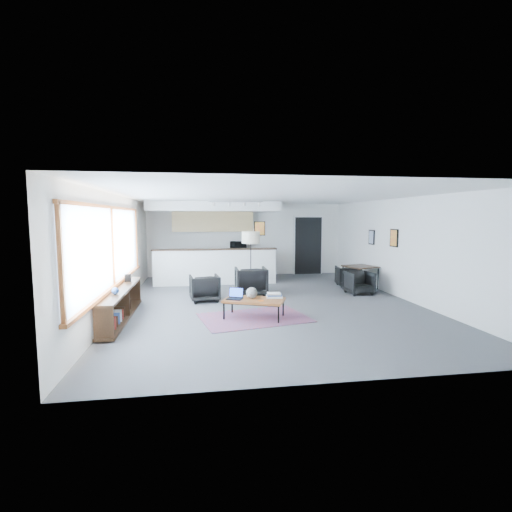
{
  "coord_description": "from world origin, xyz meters",
  "views": [
    {
      "loc": [
        -1.7,
        -8.82,
        2.1
      ],
      "look_at": [
        -0.27,
        0.4,
        1.12
      ],
      "focal_mm": 26.0,
      "sensor_mm": 36.0,
      "label": 1
    }
  ],
  "objects": [
    {
      "name": "room",
      "position": [
        0.0,
        0.0,
        1.3
      ],
      "size": [
        7.02,
        9.02,
        2.62
      ],
      "color": "#4C4C4F",
      "rests_on": "ground"
    },
    {
      "name": "window",
      "position": [
        -3.46,
        -0.9,
        1.46
      ],
      "size": [
        0.1,
        5.95,
        1.66
      ],
      "color": "#8CBFFF",
      "rests_on": "room"
    },
    {
      "name": "console",
      "position": [
        -3.3,
        -1.05,
        0.33
      ],
      "size": [
        0.35,
        3.0,
        0.8
      ],
      "color": "black",
      "rests_on": "floor"
    },
    {
      "name": "kitchenette",
      "position": [
        -1.2,
        3.71,
        1.38
      ],
      "size": [
        4.2,
        1.96,
        2.6
      ],
      "color": "white",
      "rests_on": "floor"
    },
    {
      "name": "doorway",
      "position": [
        2.3,
        4.42,
        1.07
      ],
      "size": [
        1.1,
        0.12,
        2.15
      ],
      "color": "black",
      "rests_on": "room"
    },
    {
      "name": "track_light",
      "position": [
        -0.59,
        2.2,
        2.53
      ],
      "size": [
        1.6,
        0.07,
        0.15
      ],
      "color": "silver",
      "rests_on": "room"
    },
    {
      "name": "wall_art_lower",
      "position": [
        3.47,
        0.4,
        1.55
      ],
      "size": [
        0.03,
        0.38,
        0.48
      ],
      "color": "black",
      "rests_on": "room"
    },
    {
      "name": "wall_art_upper",
      "position": [
        3.47,
        1.7,
        1.5
      ],
      "size": [
        0.03,
        0.34,
        0.44
      ],
      "color": "black",
      "rests_on": "room"
    },
    {
      "name": "kilim_rug",
      "position": [
        -0.58,
        -1.32,
        0.01
      ],
      "size": [
        2.43,
        1.9,
        0.01
      ],
      "rotation": [
        0.0,
        0.0,
        0.21
      ],
      "color": "#673750",
      "rests_on": "floor"
    },
    {
      "name": "coffee_table",
      "position": [
        -0.58,
        -1.32,
        0.37
      ],
      "size": [
        1.39,
        1.08,
        0.4
      ],
      "rotation": [
        0.0,
        0.0,
        -0.39
      ],
      "color": "brown",
      "rests_on": "floor"
    },
    {
      "name": "laptop",
      "position": [
        -0.96,
        -1.21,
        0.47
      ],
      "size": [
        0.39,
        0.36,
        0.23
      ],
      "rotation": [
        0.0,
        0.0,
        -0.42
      ],
      "color": "black",
      "rests_on": "coffee_table"
    },
    {
      "name": "ceramic_pot",
      "position": [
        -0.62,
        -1.27,
        0.52
      ],
      "size": [
        0.24,
        0.24,
        0.24
      ],
      "rotation": [
        0.0,
        0.0,
        -0.19
      ],
      "color": "gray",
      "rests_on": "coffee_table"
    },
    {
      "name": "book_stack",
      "position": [
        -0.13,
        -1.23,
        0.45
      ],
      "size": [
        0.36,
        0.3,
        0.1
      ],
      "rotation": [
        0.0,
        0.0,
        -0.12
      ],
      "color": "silver",
      "rests_on": "coffee_table"
    },
    {
      "name": "coaster",
      "position": [
        -0.46,
        -1.5,
        0.41
      ],
      "size": [
        0.12,
        0.12,
        0.01
      ],
      "rotation": [
        0.0,
        0.0,
        0.16
      ],
      "color": "#E5590C",
      "rests_on": "coffee_table"
    },
    {
      "name": "armchair_left",
      "position": [
        -1.57,
        0.45,
        0.36
      ],
      "size": [
        0.78,
        0.74,
        0.73
      ],
      "primitive_type": "imported",
      "rotation": [
        0.0,
        0.0,
        3.26
      ],
      "color": "black",
      "rests_on": "floor"
    },
    {
      "name": "armchair_right",
      "position": [
        -0.32,
        0.94,
        0.42
      ],
      "size": [
        0.83,
        0.78,
        0.84
      ],
      "primitive_type": "imported",
      "rotation": [
        0.0,
        0.0,
        3.13
      ],
      "color": "black",
      "rests_on": "floor"
    },
    {
      "name": "floor_lamp",
      "position": [
        -0.29,
        1.22,
        1.49
      ],
      "size": [
        0.63,
        0.63,
        1.71
      ],
      "rotation": [
        0.0,
        0.0,
        -0.34
      ],
      "color": "black",
      "rests_on": "floor"
    },
    {
      "name": "dining_table",
      "position": [
        3.0,
        1.4,
        0.61
      ],
      "size": [
        0.99,
        0.99,
        0.67
      ],
      "rotation": [
        0.0,
        0.0,
        0.29
      ],
      "color": "black",
      "rests_on": "floor"
    },
    {
      "name": "dining_chair_near",
      "position": [
        2.63,
        0.65,
        0.29
      ],
      "size": [
        0.6,
        0.57,
        0.59
      ],
      "primitive_type": "imported",
      "rotation": [
        0.0,
        0.0,
        0.06
      ],
      "color": "black",
      "rests_on": "floor"
    },
    {
      "name": "dining_chair_far",
      "position": [
        2.78,
        1.78,
        0.29
      ],
      "size": [
        0.63,
        0.6,
        0.58
      ],
      "primitive_type": "imported",
      "rotation": [
        0.0,
        0.0,
        3.01
      ],
      "color": "black",
      "rests_on": "floor"
    },
    {
      "name": "microwave",
      "position": [
        -0.33,
        4.15,
        1.13
      ],
      "size": [
        0.61,
        0.38,
        0.39
      ],
      "primitive_type": "imported",
      "rotation": [
        0.0,
        0.0,
        -0.1
      ],
      "color": "black",
      "rests_on": "kitchenette"
    }
  ]
}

